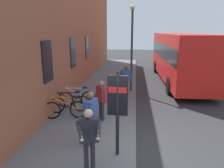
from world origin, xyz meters
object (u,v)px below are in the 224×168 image
at_px(bicycle_under_window, 69,104).
at_px(tourist_with_hotdogs, 89,134).
at_px(city_bus, 180,55).
at_px(pedestrian_near_bus, 91,113).
at_px(pedestrian_crossing_street, 101,96).
at_px(bicycle_by_door, 66,109).
at_px(pedestrian_by_facade, 126,78).
at_px(bicycle_nearest_sign, 77,99).
at_px(transit_info_sign, 118,101).
at_px(street_lamp, 132,41).

distance_m(bicycle_under_window, tourist_with_hotdogs, 4.23).
xyz_separation_m(city_bus, pedestrian_near_bus, (-9.59, 4.38, -0.76)).
xyz_separation_m(bicycle_under_window, pedestrian_crossing_street, (-0.65, -1.50, 0.58)).
bearing_deg(bicycle_under_window, city_bus, -39.85).
height_order(bicycle_by_door, pedestrian_by_facade, pedestrian_by_facade).
bearing_deg(tourist_with_hotdogs, bicycle_under_window, 23.82).
height_order(bicycle_under_window, city_bus, city_bus).
bearing_deg(bicycle_nearest_sign, transit_info_sign, -149.93).
xyz_separation_m(bicycle_by_door, pedestrian_crossing_street, (0.02, -1.45, 0.58)).
bearing_deg(street_lamp, transit_info_sign, 177.99).
height_order(bicycle_nearest_sign, street_lamp, street_lamp).
height_order(bicycle_under_window, pedestrian_crossing_street, pedestrian_crossing_street).
distance_m(bicycle_nearest_sign, pedestrian_by_facade, 2.94).
relative_size(bicycle_under_window, pedestrian_near_bus, 1.00).
bearing_deg(transit_info_sign, pedestrian_near_bus, 61.51).
relative_size(bicycle_by_door, pedestrian_crossing_street, 1.10).
xyz_separation_m(transit_info_sign, street_lamp, (6.76, -0.24, 1.27)).
relative_size(city_bus, street_lamp, 2.21).
relative_size(bicycle_nearest_sign, tourist_with_hotdogs, 1.07).
bearing_deg(bicycle_by_door, pedestrian_by_facade, -34.23).
relative_size(pedestrian_crossing_street, pedestrian_by_facade, 0.96).
distance_m(bicycle_by_door, street_lamp, 5.65).
relative_size(bicycle_by_door, street_lamp, 0.36).
height_order(transit_info_sign, pedestrian_by_facade, transit_info_sign).
bearing_deg(city_bus, pedestrian_near_bus, 155.47).
distance_m(bicycle_nearest_sign, city_bus, 8.61).
bearing_deg(pedestrian_by_facade, city_bus, -39.07).
distance_m(bicycle_under_window, city_bus, 9.25).
xyz_separation_m(bicycle_nearest_sign, street_lamp, (3.00, -2.42, 2.48)).
bearing_deg(transit_info_sign, bicycle_under_window, 37.46).
relative_size(pedestrian_near_bus, pedestrian_crossing_street, 1.07).
relative_size(pedestrian_near_bus, street_lamp, 0.36).
bearing_deg(pedestrian_near_bus, tourist_with_hotdogs, -170.53).
bearing_deg(bicycle_nearest_sign, tourist_with_hotdogs, -161.25).
distance_m(pedestrian_near_bus, tourist_with_hotdogs, 1.27).
distance_m(pedestrian_near_bus, street_lamp, 6.66).
relative_size(bicycle_under_window, pedestrian_crossing_street, 1.07).
height_order(bicycle_nearest_sign, city_bus, city_bus).
bearing_deg(pedestrian_near_bus, pedestrian_crossing_street, -0.53).
bearing_deg(bicycle_nearest_sign, bicycle_by_door, 176.20).
relative_size(bicycle_nearest_sign, pedestrian_by_facade, 1.04).
relative_size(tourist_with_hotdogs, street_lamp, 0.34).
distance_m(bicycle_by_door, transit_info_sign, 3.49).
height_order(transit_info_sign, pedestrian_near_bus, transit_info_sign).
xyz_separation_m(pedestrian_crossing_street, street_lamp, (4.39, -1.06, 1.89)).
bearing_deg(pedestrian_near_bus, bicycle_by_door, 37.06).
height_order(bicycle_by_door, pedestrian_crossing_street, pedestrian_crossing_street).
height_order(tourist_with_hotdogs, street_lamp, street_lamp).
distance_m(bicycle_under_window, pedestrian_crossing_street, 1.74).
bearing_deg(city_bus, bicycle_nearest_sign, 137.71).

